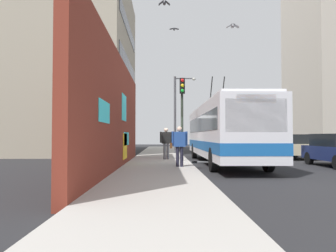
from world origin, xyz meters
TOP-DOWN VIEW (x-y plane):
  - ground_plane at (0.00, 0.00)m, footprint 80.00×80.00m
  - sidewalk_slab at (0.00, 1.60)m, footprint 48.00×3.20m
  - graffiti_wall at (-3.54, 3.35)m, footprint 14.92×0.32m
  - building_far_left at (10.60, 9.20)m, footprint 13.67×9.58m
  - building_far_right at (17.01, -17.00)m, footprint 10.04×7.50m
  - city_bus at (-0.02, -1.80)m, footprint 12.45×2.54m
  - parked_car_champagne at (3.81, -7.00)m, footprint 4.27×1.93m
  - pedestrian_midblock at (1.26, 1.21)m, footprint 0.24×0.71m
  - pedestrian_at_curb at (-3.28, 0.68)m, footprint 0.23×0.77m
  - traffic_light at (0.26, 0.35)m, footprint 0.49×0.28m
  - street_lamp at (7.92, 0.25)m, footprint 0.44×1.72m
  - flying_pigeons at (-2.20, -0.60)m, footprint 6.26×4.75m
  - curbside_puddle at (0.93, -0.60)m, footprint 1.53×1.53m

SIDE VIEW (x-z plane):
  - ground_plane at x=0.00m, z-range 0.00..0.00m
  - curbside_puddle at x=0.93m, z-range 0.00..0.00m
  - sidewalk_slab at x=0.00m, z-range 0.00..0.15m
  - parked_car_champagne at x=3.81m, z-range 0.04..1.62m
  - pedestrian_at_curb at x=-3.28m, z-range 0.31..2.04m
  - pedestrian_midblock at x=1.26m, z-range 0.32..2.11m
  - city_bus at x=-0.02m, z-range -0.71..4.20m
  - graffiti_wall at x=-3.54m, z-range 0.00..4.88m
  - traffic_light at x=0.26m, z-range 0.91..5.40m
  - street_lamp at x=7.92m, z-range 0.63..6.64m
  - flying_pigeons at x=-2.20m, z-range 6.20..8.13m
  - building_far_left at x=10.60m, z-range 0.00..14.59m
  - building_far_right at x=17.01m, z-range 0.00..20.71m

